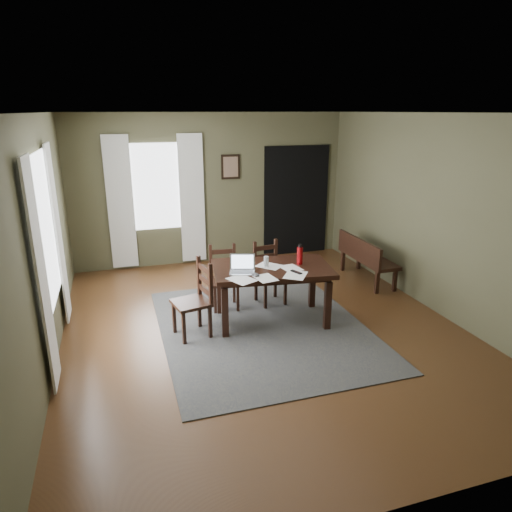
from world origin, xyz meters
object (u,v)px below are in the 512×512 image
object	(u,v)px
chair_end	(195,300)
water_bottle	(300,255)
dining_table	(272,274)
chair_back_right	(269,273)
chair_back_left	(224,278)
bench	(365,255)
laptop	(242,267)

from	to	relation	value
chair_end	water_bottle	world-z (taller)	water_bottle
dining_table	chair_back_right	world-z (taller)	chair_back_right
chair_back_right	water_bottle	xyz separation A→B (m)	(0.21, -0.62, 0.45)
chair_back_left	bench	distance (m)	2.50
laptop	water_bottle	xyz separation A→B (m)	(0.81, 0.07, 0.07)
dining_table	laptop	world-z (taller)	laptop
dining_table	chair_end	xyz separation A→B (m)	(-1.04, -0.09, -0.20)
chair_back_right	laptop	bearing A→B (deg)	-138.24
dining_table	water_bottle	world-z (taller)	water_bottle
laptop	water_bottle	world-z (taller)	water_bottle
chair_end	laptop	size ratio (longest dim) A/B	2.56
chair_back_left	laptop	distance (m)	0.81
water_bottle	laptop	bearing A→B (deg)	-175.09
chair_back_left	laptop	xyz separation A→B (m)	(0.07, -0.71, 0.39)
chair_back_right	chair_end	bearing A→B (deg)	-156.97
chair_back_right	bench	bearing A→B (deg)	4.40
laptop	chair_back_left	bearing A→B (deg)	113.39
laptop	water_bottle	size ratio (longest dim) A/B	1.40
chair_end	laptop	bearing A→B (deg)	80.30
chair_back_right	laptop	world-z (taller)	laptop
chair_back_right	laptop	distance (m)	0.99
chair_back_right	bench	world-z (taller)	chair_back_right
chair_back_right	bench	distance (m)	1.84
chair_back_right	dining_table	bearing A→B (deg)	-113.04
chair_back_left	laptop	world-z (taller)	laptop
laptop	chair_back_right	bearing A→B (deg)	66.43
dining_table	chair_back_right	xyz separation A→B (m)	(0.18, 0.62, -0.23)
chair_back_left	bench	size ratio (longest dim) A/B	0.69
chair_end	chair_back_right	size ratio (longest dim) A/B	1.07
dining_table	bench	world-z (taller)	dining_table
chair_back_left	bench	xyz separation A→B (m)	(2.47, 0.35, -0.00)
chair_end	bench	xyz separation A→B (m)	(3.02, 1.09, -0.04)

